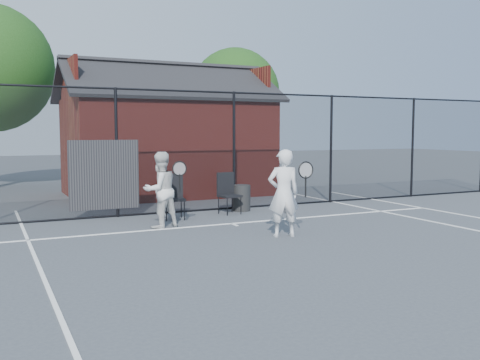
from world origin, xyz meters
name	(u,v)px	position (x,y,z in m)	size (l,w,h in m)	color
ground	(307,252)	(0.00, 0.00, 0.00)	(80.00, 80.00, 0.00)	#42464B
court_lines	(357,270)	(0.00, -1.32, 0.01)	(11.02, 18.00, 0.01)	white
fence	(186,154)	(-0.30, 5.00, 1.45)	(22.04, 3.00, 3.00)	black
clubhouse	(167,144)	(0.50, 9.00, 1.61)	(6.50, 4.36, 4.19)	maroon
tree_right	(235,93)	(5.50, 14.50, 3.71)	(3.97, 3.97, 5.70)	#362115
player_front	(284,193)	(0.31, 1.30, 0.83)	(0.78, 0.61, 1.66)	white
player_back	(160,190)	(-1.52, 3.22, 0.79)	(0.92, 0.79, 1.58)	silver
chair_left	(174,197)	(-0.93, 4.10, 0.50)	(0.48, 0.50, 1.01)	black
chair_right	(230,194)	(0.54, 4.27, 0.49)	(0.47, 0.49, 0.98)	black
waste_bin	(241,198)	(1.02, 4.60, 0.33)	(0.45, 0.45, 0.65)	#252525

